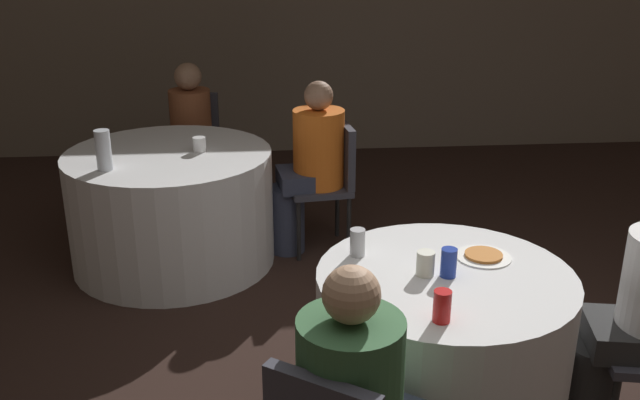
{
  "coord_description": "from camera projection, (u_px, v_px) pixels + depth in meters",
  "views": [
    {
      "loc": [
        -0.61,
        -2.51,
        2.09
      ],
      "look_at": [
        -0.34,
        0.69,
        0.85
      ],
      "focal_mm": 40.0,
      "sensor_mm": 36.0,
      "label": 1
    }
  ],
  "objects": [
    {
      "name": "wall_back",
      "position": [
        324.0,
        5.0,
        6.64
      ],
      "size": [
        16.0,
        0.06,
        2.8
      ],
      "color": "#7A6B5B",
      "rests_on": "ground_plane"
    },
    {
      "name": "table_near",
      "position": [
        441.0,
        353.0,
        3.06
      ],
      "size": [
        1.08,
        1.08,
        0.75
      ],
      "color": "white",
      "rests_on": "ground_plane"
    },
    {
      "name": "table_far",
      "position": [
        172.0,
        208.0,
        4.63
      ],
      "size": [
        1.31,
        1.31,
        0.75
      ],
      "color": "white",
      "rests_on": "ground_plane"
    },
    {
      "name": "chair_far_east",
      "position": [
        332.0,
        174.0,
        4.78
      ],
      "size": [
        0.45,
        0.45,
        0.87
      ],
      "rotation": [
        0.0,
        0.0,
        -4.59
      ],
      "color": "#383842",
      "rests_on": "ground_plane"
    },
    {
      "name": "chair_far_north",
      "position": [
        194.0,
        139.0,
        5.57
      ],
      "size": [
        0.42,
        0.43,
        0.87
      ],
      "rotation": [
        0.0,
        0.0,
        -3.2
      ],
      "color": "#383842",
      "rests_on": "ground_plane"
    },
    {
      "name": "person_white_shirt",
      "position": [
        638.0,
        321.0,
        2.91
      ],
      "size": [
        0.5,
        0.36,
        1.16
      ],
      "rotation": [
        0.0,
        0.0,
        1.38
      ],
      "color": "#282828",
      "rests_on": "ground_plane"
    },
    {
      "name": "person_orange_shirt",
      "position": [
        309.0,
        167.0,
        4.73
      ],
      "size": [
        0.51,
        0.36,
        1.17
      ],
      "rotation": [
        0.0,
        0.0,
        -4.59
      ],
      "color": "#33384C",
      "rests_on": "ground_plane"
    },
    {
      "name": "person_floral_shirt",
      "position": [
        190.0,
        140.0,
        5.4
      ],
      "size": [
        0.32,
        0.5,
        1.14
      ],
      "rotation": [
        0.0,
        0.0,
        -3.2
      ],
      "color": "#33384C",
      "rests_on": "ground_plane"
    },
    {
      "name": "pizza_plate_near",
      "position": [
        484.0,
        256.0,
        3.07
      ],
      "size": [
        0.24,
        0.24,
        0.02
      ],
      "color": "white",
      "rests_on": "table_near"
    },
    {
      "name": "soda_can_blue",
      "position": [
        449.0,
        263.0,
        2.89
      ],
      "size": [
        0.07,
        0.07,
        0.12
      ],
      "color": "#1E38A5",
      "rests_on": "table_near"
    },
    {
      "name": "soda_can_red",
      "position": [
        442.0,
        306.0,
        2.56
      ],
      "size": [
        0.07,
        0.07,
        0.12
      ],
      "color": "red",
      "rests_on": "table_near"
    },
    {
      "name": "soda_can_silver",
      "position": [
        357.0,
        242.0,
        3.07
      ],
      "size": [
        0.07,
        0.07,
        0.12
      ],
      "color": "silver",
      "rests_on": "table_near"
    },
    {
      "name": "cup_near",
      "position": [
        425.0,
        263.0,
        2.9
      ],
      "size": [
        0.07,
        0.07,
        0.1
      ],
      "color": "silver",
      "rests_on": "table_near"
    },
    {
      "name": "bottle_far",
      "position": [
        103.0,
        150.0,
        4.14
      ],
      "size": [
        0.09,
        0.09,
        0.24
      ],
      "color": "silver",
      "rests_on": "table_far"
    },
    {
      "name": "cup_far",
      "position": [
        199.0,
        144.0,
        4.5
      ],
      "size": [
        0.08,
        0.08,
        0.09
      ],
      "color": "white",
      "rests_on": "table_far"
    }
  ]
}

